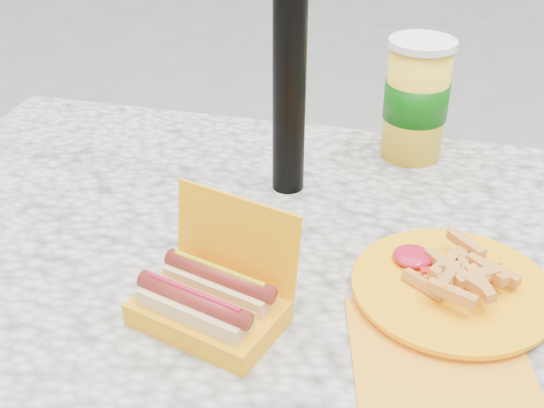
# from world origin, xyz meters

# --- Properties ---
(picnic_table) EXTENTS (1.20, 0.80, 0.75)m
(picnic_table) POSITION_xyz_m (0.00, 0.00, 0.64)
(picnic_table) COLOR beige
(picnic_table) RESTS_ON ground
(hotdog_box) EXTENTS (0.20, 0.17, 0.14)m
(hotdog_box) POSITION_xyz_m (-0.02, -0.18, 0.78)
(hotdog_box) COLOR #FFA104
(hotdog_box) RESTS_ON picnic_table
(fries_plate) EXTENTS (0.26, 0.36, 0.05)m
(fries_plate) POSITION_xyz_m (0.26, -0.07, 0.76)
(fries_plate) COLOR orange
(fries_plate) RESTS_ON picnic_table
(soda_cup) EXTENTS (0.11, 0.11, 0.21)m
(soda_cup) POSITION_xyz_m (0.18, 0.32, 0.85)
(soda_cup) COLOR yellow
(soda_cup) RESTS_ON picnic_table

